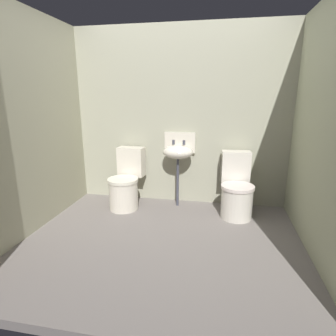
# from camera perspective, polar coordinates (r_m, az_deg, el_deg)

# --- Properties ---
(ground_plane) EXTENTS (3.27, 2.61, 0.08)m
(ground_plane) POSITION_cam_1_polar(r_m,az_deg,el_deg) (3.08, -1.01, -14.76)
(ground_plane) COLOR slate
(wall_back) EXTENTS (3.27, 0.10, 2.36)m
(wall_back) POSITION_cam_1_polar(r_m,az_deg,el_deg) (3.83, 2.53, 10.31)
(wall_back) COLOR #A3A28B
(wall_back) RESTS_ON ground
(wall_left) EXTENTS (0.10, 2.41, 2.36)m
(wall_left) POSITION_cam_1_polar(r_m,az_deg,el_deg) (3.41, -26.23, 8.26)
(wall_left) COLOR #A7A588
(wall_left) RESTS_ON ground
(wall_right) EXTENTS (0.10, 2.41, 2.36)m
(wall_right) POSITION_cam_1_polar(r_m,az_deg,el_deg) (2.89, 29.84, 6.86)
(wall_right) COLOR #A3A787
(wall_right) RESTS_ON ground
(toilet_left) EXTENTS (0.43, 0.62, 0.78)m
(toilet_left) POSITION_cam_1_polar(r_m,az_deg,el_deg) (3.77, -8.66, -3.22)
(toilet_left) COLOR silver
(toilet_left) RESTS_ON ground
(toilet_right) EXTENTS (0.43, 0.62, 0.78)m
(toilet_right) POSITION_cam_1_polar(r_m,az_deg,el_deg) (3.57, 13.89, -4.54)
(toilet_right) COLOR silver
(toilet_right) RESTS_ON ground
(sink) EXTENTS (0.42, 0.35, 0.99)m
(sink) POSITION_cam_1_polar(r_m,az_deg,el_deg) (3.67, 2.12, 3.45)
(sink) COLOR #424451
(sink) RESTS_ON ground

